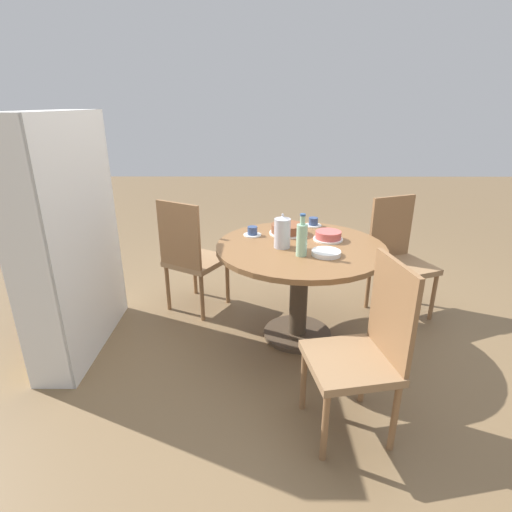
# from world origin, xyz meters

# --- Properties ---
(ground_plane) EXTENTS (14.00, 14.00, 0.00)m
(ground_plane) POSITION_xyz_m (0.00, 0.00, 0.00)
(ground_plane) COLOR brown
(dining_table) EXTENTS (1.18, 1.18, 0.73)m
(dining_table) POSITION_xyz_m (0.00, 0.00, 0.57)
(dining_table) COLOR #473828
(dining_table) RESTS_ON ground_plane
(chair_a) EXTENTS (0.49, 0.49, 0.95)m
(chair_a) POSITION_xyz_m (-0.91, -0.24, 0.49)
(chair_a) COLOR olive
(chair_a) RESTS_ON ground_plane
(chair_b) EXTENTS (0.54, 0.54, 0.95)m
(chair_b) POSITION_xyz_m (0.41, -0.84, 0.49)
(chair_b) COLOR olive
(chair_b) RESTS_ON ground_plane
(chair_c) EXTENTS (0.57, 0.57, 0.95)m
(chair_c) POSITION_xyz_m (0.41, 0.84, 0.49)
(chair_c) COLOR olive
(chair_c) RESTS_ON ground_plane
(bookshelf) EXTENTS (1.05, 0.28, 1.61)m
(bookshelf) POSITION_xyz_m (-0.11, 1.54, 0.77)
(bookshelf) COLOR silver
(bookshelf) RESTS_ON ground_plane
(coffee_pot) EXTENTS (0.11, 0.11, 0.24)m
(coffee_pot) POSITION_xyz_m (-0.04, 0.13, 0.83)
(coffee_pot) COLOR silver
(coffee_pot) RESTS_ON dining_table
(water_bottle) EXTENTS (0.07, 0.07, 0.28)m
(water_bottle) POSITION_xyz_m (-0.20, 0.02, 0.84)
(water_bottle) COLOR #99C6A3
(water_bottle) RESTS_ON dining_table
(cake_main) EXTENTS (0.27, 0.27, 0.08)m
(cake_main) POSITION_xyz_m (0.26, 0.08, 0.76)
(cake_main) COLOR white
(cake_main) RESTS_ON dining_table
(cake_second) EXTENTS (0.21, 0.21, 0.07)m
(cake_second) POSITION_xyz_m (0.11, -0.21, 0.76)
(cake_second) COLOR white
(cake_second) RESTS_ON dining_table
(cup_a) EXTENTS (0.13, 0.13, 0.07)m
(cup_a) POSITION_xyz_m (0.22, 0.34, 0.75)
(cup_a) COLOR silver
(cup_a) RESTS_ON dining_table
(cup_b) EXTENTS (0.13, 0.13, 0.07)m
(cup_b) POSITION_xyz_m (0.47, -0.15, 0.75)
(cup_b) COLOR silver
(cup_b) RESTS_ON dining_table
(plate_stack) EXTENTS (0.19, 0.19, 0.03)m
(plate_stack) POSITION_xyz_m (-0.19, -0.14, 0.74)
(plate_stack) COLOR white
(plate_stack) RESTS_ON dining_table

